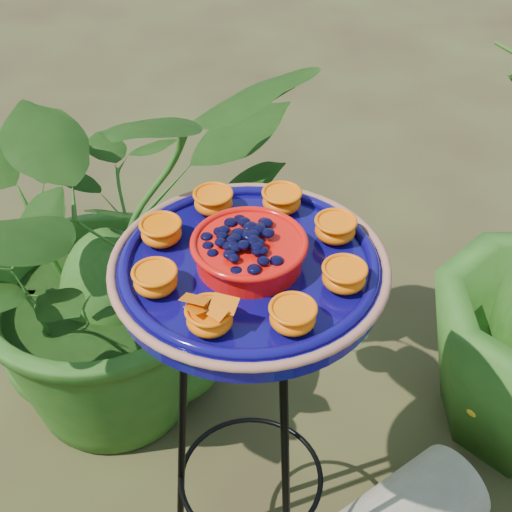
# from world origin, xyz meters

# --- Properties ---
(tripod_stand) EXTENTS (0.38, 0.38, 0.84)m
(tripod_stand) POSITION_xyz_m (-0.05, 0.12, 0.51)
(tripod_stand) COLOR black
(tripod_stand) RESTS_ON ground
(feeder_dish) EXTENTS (0.54, 0.54, 0.10)m
(feeder_dish) POSITION_xyz_m (-0.05, 0.12, 0.88)
(feeder_dish) COLOR #0B0753
(feeder_dish) RESTS_ON tripod_stand
(shrub_back_left) EXTENTS (1.21, 1.22, 1.02)m
(shrub_back_left) POSITION_xyz_m (-0.52, 0.53, 0.51)
(shrub_back_left) COLOR #245015
(shrub_back_left) RESTS_ON ground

